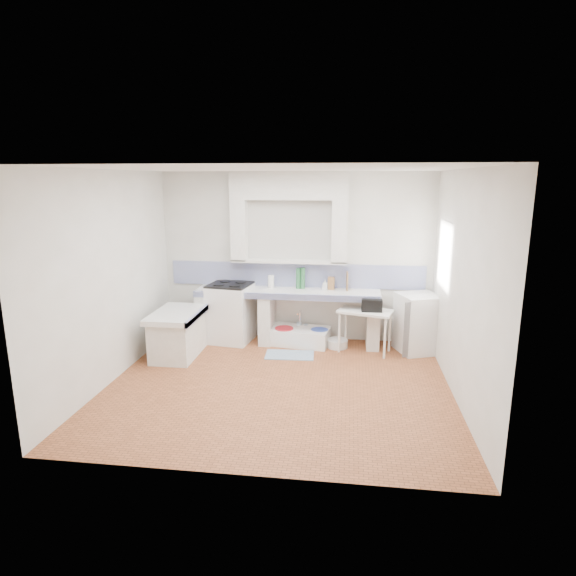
# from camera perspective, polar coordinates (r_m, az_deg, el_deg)

# --- Properties ---
(floor) EXTENTS (4.50, 4.50, 0.00)m
(floor) POSITION_cam_1_polar(r_m,az_deg,el_deg) (6.47, -1.17, -11.53)
(floor) COLOR #A05631
(floor) RESTS_ON ground
(ceiling) EXTENTS (4.50, 4.50, 0.00)m
(ceiling) POSITION_cam_1_polar(r_m,az_deg,el_deg) (5.90, -1.29, 14.09)
(ceiling) COLOR white
(ceiling) RESTS_ON ground
(wall_back) EXTENTS (4.50, 0.00, 4.50)m
(wall_back) POSITION_cam_1_polar(r_m,az_deg,el_deg) (7.98, 0.93, 3.69)
(wall_back) COLOR silver
(wall_back) RESTS_ON ground
(wall_front) EXTENTS (4.50, 0.00, 4.50)m
(wall_front) POSITION_cam_1_polar(r_m,az_deg,el_deg) (4.13, -5.40, -5.18)
(wall_front) COLOR silver
(wall_front) RESTS_ON ground
(wall_left) EXTENTS (0.00, 4.50, 4.50)m
(wall_left) POSITION_cam_1_polar(r_m,az_deg,el_deg) (6.74, -20.50, 1.15)
(wall_left) COLOR silver
(wall_left) RESTS_ON ground
(wall_right) EXTENTS (0.00, 4.50, 4.50)m
(wall_right) POSITION_cam_1_polar(r_m,az_deg,el_deg) (6.12, 20.09, 0.05)
(wall_right) COLOR silver
(wall_right) RESTS_ON ground
(alcove_mass) EXTENTS (1.90, 0.25, 0.45)m
(alcove_mass) POSITION_cam_1_polar(r_m,az_deg,el_deg) (7.77, 0.10, 12.15)
(alcove_mass) COLOR silver
(alcove_mass) RESTS_ON ground
(window_frame) EXTENTS (0.35, 0.86, 1.06)m
(window_frame) POSITION_cam_1_polar(r_m,az_deg,el_deg) (7.27, 19.56, 3.64)
(window_frame) COLOR #341C10
(window_frame) RESTS_ON ground
(lace_valance) EXTENTS (0.01, 0.84, 0.24)m
(lace_valance) POSITION_cam_1_polar(r_m,az_deg,el_deg) (7.20, 18.66, 6.67)
(lace_valance) COLOR white
(lace_valance) RESTS_ON ground
(counter_slab) EXTENTS (3.00, 0.60, 0.08)m
(counter_slab) POSITION_cam_1_polar(r_m,az_deg,el_deg) (7.81, -0.06, -0.56)
(counter_slab) COLOR white
(counter_slab) RESTS_ON ground
(counter_lip) EXTENTS (3.00, 0.04, 0.10)m
(counter_lip) POSITION_cam_1_polar(r_m,az_deg,el_deg) (7.54, -0.34, -1.05)
(counter_lip) COLOR navy
(counter_lip) RESTS_ON ground
(counter_pier_left) EXTENTS (0.20, 0.55, 0.82)m
(counter_pier_left) POSITION_cam_1_polar(r_m,az_deg,el_deg) (8.22, -9.81, -3.31)
(counter_pier_left) COLOR silver
(counter_pier_left) RESTS_ON ground
(counter_pier_mid) EXTENTS (0.20, 0.55, 0.82)m
(counter_pier_mid) POSITION_cam_1_polar(r_m,az_deg,el_deg) (7.97, -2.56, -3.63)
(counter_pier_mid) COLOR silver
(counter_pier_mid) RESTS_ON ground
(counter_pier_right) EXTENTS (0.20, 0.55, 0.82)m
(counter_pier_right) POSITION_cam_1_polar(r_m,az_deg,el_deg) (7.87, 10.12, -4.04)
(counter_pier_right) COLOR silver
(counter_pier_right) RESTS_ON ground
(peninsula_top) EXTENTS (0.70, 1.10, 0.08)m
(peninsula_top) POSITION_cam_1_polar(r_m,az_deg,el_deg) (7.49, -13.14, -3.08)
(peninsula_top) COLOR white
(peninsula_top) RESTS_ON ground
(peninsula_base) EXTENTS (0.60, 1.00, 0.62)m
(peninsula_base) POSITION_cam_1_polar(r_m,az_deg,el_deg) (7.59, -13.00, -5.62)
(peninsula_base) COLOR silver
(peninsula_base) RESTS_ON ground
(peninsula_lip) EXTENTS (0.04, 1.10, 0.10)m
(peninsula_lip) POSITION_cam_1_polar(r_m,az_deg,el_deg) (7.38, -10.73, -3.20)
(peninsula_lip) COLOR navy
(peninsula_lip) RESTS_ON ground
(backsplash) EXTENTS (4.27, 0.03, 0.40)m
(backsplash) POSITION_cam_1_polar(r_m,az_deg,el_deg) (8.02, 0.91, 1.56)
(backsplash) COLOR navy
(backsplash) RESTS_ON ground
(stove) EXTENTS (0.76, 0.74, 0.96)m
(stove) POSITION_cam_1_polar(r_m,az_deg,el_deg) (8.06, -6.89, -3.02)
(stove) COLOR white
(stove) RESTS_ON ground
(sink) EXTENTS (1.07, 0.68, 0.24)m
(sink) POSITION_cam_1_polar(r_m,az_deg,el_deg) (7.96, 1.27, -5.84)
(sink) COLOR white
(sink) RESTS_ON ground
(side_table) EXTENTS (0.91, 0.66, 0.04)m
(side_table) POSITION_cam_1_polar(r_m,az_deg,el_deg) (7.63, 9.15, -5.11)
(side_table) COLOR white
(side_table) RESTS_ON ground
(fridge) EXTENTS (0.77, 0.77, 0.92)m
(fridge) POSITION_cam_1_polar(r_m,az_deg,el_deg) (7.80, 15.30, -4.07)
(fridge) COLOR white
(fridge) RESTS_ON ground
(bucket_red) EXTENTS (0.40, 0.40, 0.29)m
(bucket_red) POSITION_cam_1_polar(r_m,az_deg,el_deg) (7.91, -0.46, -5.77)
(bucket_red) COLOR red
(bucket_red) RESTS_ON ground
(bucket_orange) EXTENTS (0.29, 0.29, 0.24)m
(bucket_orange) POSITION_cam_1_polar(r_m,az_deg,el_deg) (7.90, 1.46, -5.99)
(bucket_orange) COLOR orange
(bucket_orange) RESTS_ON ground
(bucket_blue) EXTENTS (0.29, 0.29, 0.27)m
(bucket_blue) POSITION_cam_1_polar(r_m,az_deg,el_deg) (7.89, 3.77, -5.90)
(bucket_blue) COLOR #2D4AB8
(bucket_blue) RESTS_ON ground
(basin_white) EXTENTS (0.36, 0.36, 0.13)m
(basin_white) POSITION_cam_1_polar(r_m,az_deg,el_deg) (7.85, 5.92, -6.60)
(basin_white) COLOR white
(basin_white) RESTS_ON ground
(water_bottle_a) EXTENTS (0.11, 0.11, 0.31)m
(water_bottle_a) POSITION_cam_1_polar(r_m,az_deg,el_deg) (8.12, 1.34, -5.19)
(water_bottle_a) COLOR silver
(water_bottle_a) RESTS_ON ground
(water_bottle_b) EXTENTS (0.10, 0.10, 0.28)m
(water_bottle_b) POSITION_cam_1_polar(r_m,az_deg,el_deg) (8.11, 2.14, -5.31)
(water_bottle_b) COLOR silver
(water_bottle_b) RESTS_ON ground
(black_bag) EXTENTS (0.32, 0.18, 0.20)m
(black_bag) POSITION_cam_1_polar(r_m,az_deg,el_deg) (7.47, 9.99, -2.02)
(black_bag) COLOR black
(black_bag) RESTS_ON side_table
(green_bottle_a) EXTENTS (0.08, 0.08, 0.34)m
(green_bottle_a) POSITION_cam_1_polar(r_m,az_deg,el_deg) (7.89, 1.23, 1.15)
(green_bottle_a) COLOR #2A663A
(green_bottle_a) RESTS_ON counter_slab
(green_bottle_b) EXTENTS (0.08, 0.08, 0.35)m
(green_bottle_b) POSITION_cam_1_polar(r_m,az_deg,el_deg) (7.88, 1.78, 1.18)
(green_bottle_b) COLOR #2A663A
(green_bottle_b) RESTS_ON counter_slab
(knife_block) EXTENTS (0.11, 0.09, 0.21)m
(knife_block) POSITION_cam_1_polar(r_m,az_deg,el_deg) (7.86, 5.18, 0.57)
(knife_block) COLOR olive
(knife_block) RESTS_ON counter_slab
(cutting_board) EXTENTS (0.03, 0.22, 0.30)m
(cutting_board) POSITION_cam_1_polar(r_m,az_deg,el_deg) (7.85, 7.08, 0.83)
(cutting_board) COLOR olive
(cutting_board) RESTS_ON counter_slab
(paper_towel) EXTENTS (0.12, 0.12, 0.21)m
(paper_towel) POSITION_cam_1_polar(r_m,az_deg,el_deg) (7.96, -2.04, 0.78)
(paper_towel) COLOR white
(paper_towel) RESTS_ON counter_slab
(soap_bottle) EXTENTS (0.08, 0.08, 0.17)m
(soap_bottle) POSITION_cam_1_polar(r_m,az_deg,el_deg) (7.85, 4.44, 0.43)
(soap_bottle) COLOR white
(soap_bottle) RESTS_ON counter_slab
(rug) EXTENTS (0.77, 0.46, 0.01)m
(rug) POSITION_cam_1_polar(r_m,az_deg,el_deg) (7.48, 0.20, -8.00)
(rug) COLOR #356191
(rug) RESTS_ON ground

